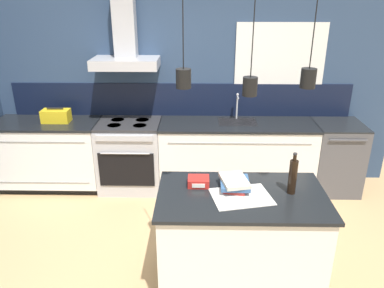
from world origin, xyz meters
The scene contains 12 objects.
ground_plane centered at (0.00, 0.00, 0.00)m, with size 16.00×16.00×0.00m, color tan.
wall_back centered at (-0.03, 2.00, 1.36)m, with size 5.60×2.22×2.60m.
counter_run_left centered at (-1.71, 1.69, 0.46)m, with size 1.33×0.64×0.91m.
counter_run_sink centered at (0.73, 1.69, 0.46)m, with size 1.97×0.64×1.25m.
oven_range centered at (-0.65, 1.69, 0.46)m, with size 0.80×0.66×0.91m.
dishwasher centered at (2.00, 1.69, 0.46)m, with size 0.60×0.65×0.91m.
kitchen_island centered at (0.60, -0.09, 0.46)m, with size 1.39×0.81×0.91m.
bottle_on_island centered at (1.00, -0.05, 1.06)m, with size 0.07×0.07×0.36m.
book_stack centered at (0.54, 0.00, 0.96)m, with size 0.26×0.32×0.10m.
red_supply_box centered at (0.24, 0.06, 0.95)m, with size 0.18×0.15×0.07m.
paper_pile centered at (0.59, -0.13, 0.91)m, with size 0.53×0.44×0.01m.
yellow_toolbox centered at (-1.56, 1.69, 0.99)m, with size 0.34×0.18×0.19m.
Camera 1 is at (0.24, -2.76, 2.45)m, focal length 35.00 mm.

